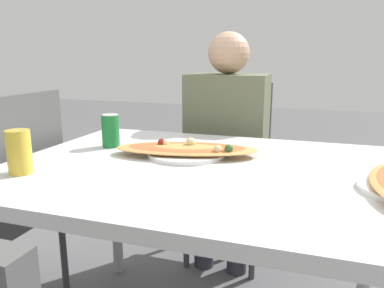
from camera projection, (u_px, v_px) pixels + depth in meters
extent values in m
cube|color=silver|center=(202.00, 171.00, 1.20)|extent=(1.25, 0.94, 0.04)
cylinder|color=#99999E|center=(116.00, 207.00, 1.84)|extent=(0.05, 0.05, 0.69)
cylinder|color=#99999E|center=(368.00, 243.00, 1.49)|extent=(0.05, 0.05, 0.69)
cube|color=#4C4C4C|center=(227.00, 181.00, 1.96)|extent=(0.40, 0.40, 0.04)
cube|color=#4C4C4C|center=(236.00, 126.00, 2.07)|extent=(0.38, 0.03, 0.48)
cylinder|color=#38383D|center=(253.00, 240.00, 1.80)|extent=(0.03, 0.03, 0.41)
cylinder|color=#38383D|center=(186.00, 230.00, 1.90)|extent=(0.03, 0.03, 0.41)
cylinder|color=#38383D|center=(263.00, 213.00, 2.11)|extent=(0.03, 0.03, 0.41)
cylinder|color=#38383D|center=(205.00, 205.00, 2.22)|extent=(0.03, 0.03, 0.41)
cube|color=#4C4C4C|center=(29.00, 157.00, 1.43)|extent=(0.03, 0.38, 0.48)
cylinder|color=#38383D|center=(4.00, 239.00, 1.80)|extent=(0.03, 0.03, 0.41)
cylinder|color=#38383D|center=(63.00, 251.00, 1.70)|extent=(0.03, 0.03, 0.41)
cylinder|color=#2D2D38|center=(238.00, 230.00, 1.86)|extent=(0.10, 0.10, 0.45)
cylinder|color=#2D2D38|center=(204.00, 225.00, 1.91)|extent=(0.10, 0.10, 0.45)
cube|color=#60664C|center=(227.00, 128.00, 1.86)|extent=(0.39, 0.25, 0.53)
sphere|color=tan|center=(229.00, 53.00, 1.78)|extent=(0.20, 0.20, 0.20)
cylinder|color=white|center=(186.00, 153.00, 1.31)|extent=(0.27, 0.27, 0.01)
ellipsoid|color=tan|center=(186.00, 149.00, 1.31)|extent=(0.53, 0.29, 0.02)
ellipsoid|color=#D16033|center=(186.00, 147.00, 1.30)|extent=(0.43, 0.24, 0.01)
sphere|color=beige|center=(191.00, 142.00, 1.33)|extent=(0.04, 0.04, 0.04)
sphere|color=beige|center=(218.00, 149.00, 1.24)|extent=(0.03, 0.03, 0.03)
sphere|color=#335928|center=(229.00, 149.00, 1.25)|extent=(0.03, 0.03, 0.03)
sphere|color=beige|center=(165.00, 143.00, 1.34)|extent=(0.03, 0.03, 0.03)
sphere|color=maroon|center=(162.00, 142.00, 1.34)|extent=(0.03, 0.03, 0.03)
cylinder|color=#197233|center=(111.00, 131.00, 1.43)|extent=(0.07, 0.07, 0.12)
cylinder|color=silver|center=(110.00, 115.00, 1.41)|extent=(0.06, 0.06, 0.00)
cylinder|color=gold|center=(19.00, 152.00, 1.10)|extent=(0.07, 0.07, 0.13)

